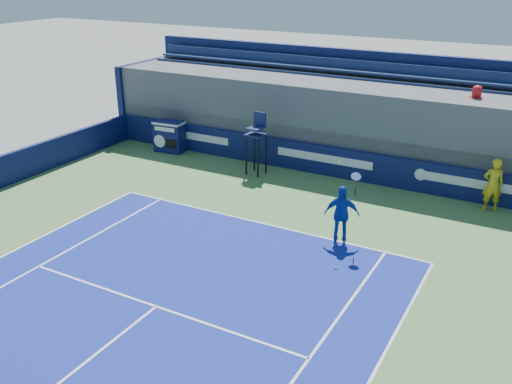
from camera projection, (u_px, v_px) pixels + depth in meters
The scene contains 6 objects.
ball_person at pixel (493, 185), 19.15m from camera, with size 0.68×0.44×1.86m, color gold.
back_hoarding at pixel (324, 160), 22.51m from camera, with size 20.40×0.21×1.20m.
match_clock at pixel (169, 136), 25.19m from camera, with size 1.38×0.84×1.40m.
umpire_chair at pixel (257, 137), 22.28m from camera, with size 0.77×0.77×2.48m.
tennis_player at pixel (342, 214), 17.03m from camera, with size 1.13×0.74×2.57m.
stadium_seating at pixel (345, 118), 23.70m from camera, with size 21.00×4.05×4.40m.
Camera 1 is at (7.93, -2.87, 7.95)m, focal length 40.00 mm.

